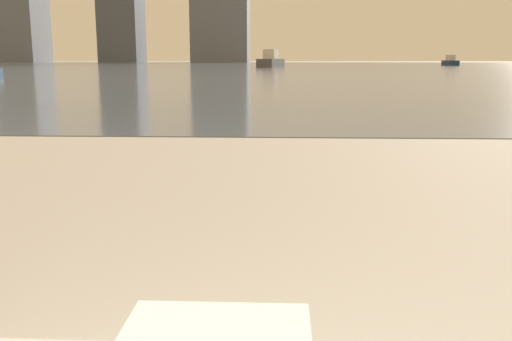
# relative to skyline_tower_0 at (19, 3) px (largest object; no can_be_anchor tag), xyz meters

# --- Properties ---
(harbor_water) EXTENTS (180.00, 110.00, 0.01)m
(harbor_water) POSITION_rel_skyline_tower_0_xyz_m (53.55, -56.00, -11.79)
(harbor_water) COLOR slate
(harbor_water) RESTS_ON ground_plane
(harbor_boat_1) EXTENTS (1.28, 3.44, 1.28)m
(harbor_boat_1) POSITION_rel_skyline_tower_0_xyz_m (74.26, -45.41, -11.33)
(harbor_boat_1) COLOR navy
(harbor_boat_1) RESTS_ON harbor_water
(harbor_boat_2) EXTENTS (2.77, 4.91, 1.74)m
(harbor_boat_2) POSITION_rel_skyline_tower_0_xyz_m (52.42, -59.94, -11.17)
(harbor_boat_2) COLOR #4C4C51
(harbor_boat_2) RESTS_ON harbor_water
(skyline_tower_0) EXTENTS (8.64, 10.22, 23.58)m
(skyline_tower_0) POSITION_rel_skyline_tower_0_xyz_m (0.00, 0.00, 0.00)
(skyline_tower_0) COLOR slate
(skyline_tower_0) RESTS_ON ground_plane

